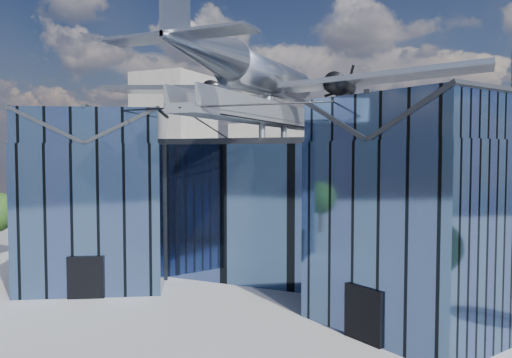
% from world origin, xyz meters
% --- Properties ---
extents(ground_plane, '(120.00, 120.00, 0.00)m').
position_xyz_m(ground_plane, '(0.00, 0.00, 0.00)').
color(ground_plane, gray).
extents(museum, '(32.88, 24.50, 17.60)m').
position_xyz_m(museum, '(0.00, 5.82, 5.54)').
color(museum, '#425C88').
rests_on(museum, ground).
extents(bg_towers, '(77.00, 24.50, 26.00)m').
position_xyz_m(bg_towers, '(1.45, 50.49, 10.01)').
color(bg_towers, gray).
rests_on(bg_towers, ground).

